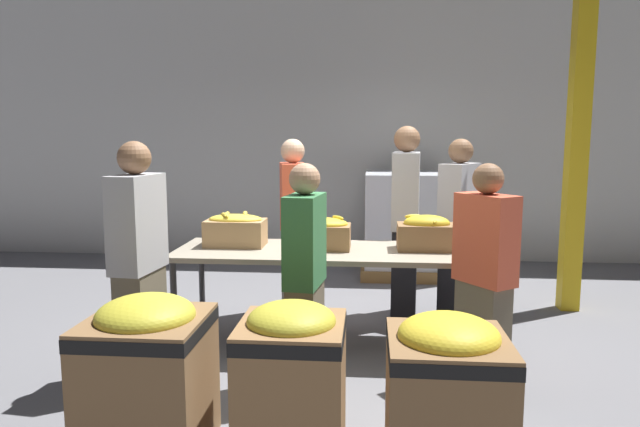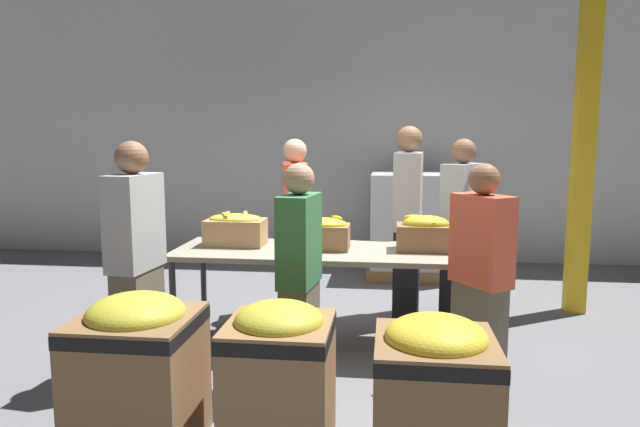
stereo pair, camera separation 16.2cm
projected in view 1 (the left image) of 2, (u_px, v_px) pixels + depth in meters
ground_plane at (325, 345)px, 4.62m from camera, size 30.00×30.00×0.00m
wall_back at (345, 112)px, 7.65m from camera, size 16.00×0.08×4.00m
sorting_table at (325, 256)px, 4.52m from camera, size 2.36×0.84×0.79m
banana_box_0 at (236, 229)px, 4.65m from camera, size 0.48×0.30×0.28m
banana_box_1 at (324, 233)px, 4.52m from camera, size 0.42×0.32×0.27m
banana_box_2 at (426, 233)px, 4.48m from camera, size 0.45×0.28×0.28m
volunteer_0 at (405, 224)px, 5.24m from camera, size 0.28×0.50×1.77m
volunteer_1 at (305, 280)px, 3.73m from camera, size 0.25×0.43×1.51m
volunteer_2 at (458, 231)px, 5.20m from camera, size 0.43×0.49×1.66m
volunteer_3 at (484, 278)px, 3.78m from camera, size 0.40×0.45×1.51m
volunteer_4 at (293, 229)px, 5.31m from camera, size 0.31×0.48×1.66m
volunteer_5 at (139, 265)px, 3.85m from camera, size 0.27×0.46×1.65m
donation_bin_0 at (148, 370)px, 3.02m from camera, size 0.61×0.61×0.86m
donation_bin_1 at (292, 377)px, 2.95m from camera, size 0.54×0.54×0.84m
donation_bin_2 at (447, 387)px, 2.88m from camera, size 0.60×0.60×0.80m
support_pillar at (580, 101)px, 5.31m from camera, size 0.17×0.17×4.00m
pallet_stack_0 at (408, 224)px, 6.98m from camera, size 1.14×1.14×1.24m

